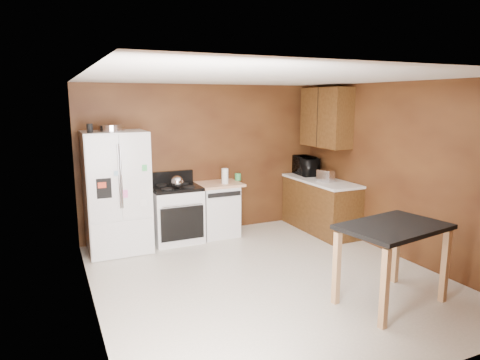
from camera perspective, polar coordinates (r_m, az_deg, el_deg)
floor at (r=5.62m, az=3.78°, el=-12.96°), size 4.50×4.50×0.00m
ceiling at (r=5.15m, az=4.13°, el=13.43°), size 4.50×4.50×0.00m
wall_back at (r=7.27m, az=-4.55°, el=2.74°), size 4.20×0.00×4.20m
wall_front at (r=3.50m, az=21.94°, el=-6.74°), size 4.20×0.00×4.20m
wall_left at (r=4.64m, az=-19.51°, el=-2.39°), size 0.00×4.50×4.50m
wall_right at (r=6.50m, az=20.44°, el=1.15°), size 0.00×4.50×4.50m
roasting_pan at (r=6.43m, az=-16.79°, el=6.65°), size 0.39×0.39×0.10m
pen_cup at (r=6.28m, az=-19.40°, el=6.53°), size 0.08×0.08×0.12m
kettle at (r=6.68m, az=-8.40°, el=-0.24°), size 0.19×0.19×0.19m
paper_towel at (r=7.00m, az=-2.02°, el=0.52°), size 0.13×0.13×0.25m
green_canister at (r=7.31m, az=-0.28°, el=0.43°), size 0.12×0.12×0.12m
toaster at (r=7.28m, az=11.36°, el=0.56°), size 0.23×0.30×0.19m
microwave at (r=7.87m, az=8.78°, el=1.80°), size 0.42×0.58×0.30m
refrigerator at (r=6.59m, az=-16.09°, el=-1.57°), size 0.90×0.80×1.80m
gas_range at (r=6.93m, az=-8.51°, el=-4.39°), size 0.76×0.68×1.10m
dishwasher at (r=7.18m, az=-3.03°, el=-3.84°), size 0.78×0.63×0.89m
right_cabinets at (r=7.50m, az=10.87°, el=0.18°), size 0.63×1.58×2.45m
island at (r=5.02m, az=19.74°, el=-7.23°), size 1.27×0.95×0.91m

